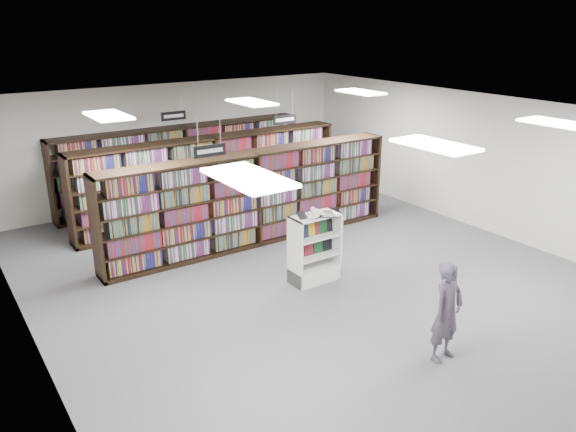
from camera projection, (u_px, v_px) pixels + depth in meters
floor at (306, 274)px, 11.19m from camera, size 12.00×12.00×0.00m
ceiling at (308, 113)px, 10.12m from camera, size 10.00×12.00×0.10m
wall_back at (178, 142)px, 15.33m from camera, size 10.00×0.10×3.20m
wall_left at (24, 257)px, 8.01m from camera, size 0.10×12.00×3.20m
wall_right at (477, 162)px, 13.30m from camera, size 0.10×12.00×3.20m
bookshelf_row_near at (254, 199)px, 12.40m from camera, size 7.00×0.60×2.10m
bookshelf_row_mid at (212, 178)px, 13.96m from camera, size 7.00×0.60×2.10m
bookshelf_row_far at (184, 164)px, 15.28m from camera, size 7.00×0.60×2.10m
aisle_sign_left at (210, 150)px, 10.33m from camera, size 0.65×0.02×0.80m
aisle_sign_right at (285, 119)px, 13.47m from camera, size 0.65×0.02×0.80m
aisle_sign_center at (173, 115)px, 13.98m from camera, size 0.65×0.02×0.80m
troffer_front_left at (248, 178)px, 6.21m from camera, size 0.60×1.20×0.04m
troffer_front_center at (435, 145)px, 7.79m from camera, size 0.60×1.20×0.04m
troffer_front_right at (558, 123)px, 9.38m from camera, size 0.60×1.20×0.04m
troffer_back_left at (108, 116)px, 10.11m from camera, size 0.60×1.20×0.04m
troffer_back_center at (252, 102)px, 11.69m from camera, size 0.60×1.20×0.04m
troffer_back_right at (361, 92)px, 13.28m from camera, size 0.60×1.20×0.04m
endcap_display at (313, 258)px, 10.79m from camera, size 0.97×0.49×1.35m
open_book at (315, 214)px, 10.45m from camera, size 0.78×0.63×0.13m
shopper at (447, 312)px, 8.19m from camera, size 0.60×0.42×1.55m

